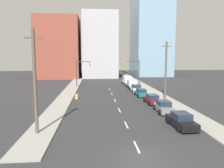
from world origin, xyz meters
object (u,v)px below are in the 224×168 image
at_px(traffic_signal_right, 135,69).
at_px(utility_pole_right_mid, 166,70).
at_px(sedan_black, 181,121).
at_px(sedan_gray, 164,107).
at_px(traffic_signal_left, 80,70).
at_px(sedan_teal, 141,93).
at_px(utility_pole_left_near, 35,82).
at_px(box_truck_blue, 132,84).
at_px(box_truck_tan, 127,80).
at_px(sedan_maroon, 152,99).
at_px(traffic_barrel, 77,97).
at_px(sedan_white, 136,89).

relative_size(traffic_signal_right, utility_pole_right_mid, 0.66).
height_order(traffic_signal_right, utility_pole_right_mid, utility_pole_right_mid).
xyz_separation_m(sedan_black, sedan_gray, (0.13, 6.18, 0.01)).
bearing_deg(traffic_signal_left, sedan_teal, -49.26).
bearing_deg(traffic_signal_left, utility_pole_left_near, -93.60).
relative_size(traffic_signal_right, box_truck_blue, 1.17).
relative_size(sedan_teal, box_truck_blue, 0.77).
bearing_deg(sedan_teal, box_truck_tan, 89.07).
bearing_deg(traffic_signal_left, traffic_signal_right, 0.00).
height_order(traffic_signal_right, sedan_black, traffic_signal_right).
bearing_deg(sedan_black, box_truck_blue, 88.27).
xyz_separation_m(sedan_teal, box_truck_blue, (0.12, 10.74, 0.28)).
height_order(sedan_black, sedan_gray, sedan_gray).
relative_size(utility_pole_right_mid, box_truck_blue, 1.77).
relative_size(sedan_maroon, box_truck_blue, 0.79).
bearing_deg(traffic_barrel, traffic_signal_left, 91.07).
xyz_separation_m(traffic_signal_right, sedan_maroon, (-1.08, -20.36, -3.48)).
bearing_deg(sedan_maroon, traffic_signal_right, 85.15).
distance_m(sedan_maroon, sedan_white, 11.50).
bearing_deg(utility_pole_right_mid, sedan_teal, 130.89).
height_order(sedan_gray, sedan_maroon, sedan_gray).
distance_m(traffic_signal_left, sedan_teal, 18.78).
bearing_deg(sedan_maroon, utility_pole_left_near, -140.90).
xyz_separation_m(utility_pole_left_near, sedan_teal, (14.11, 18.94, -4.40)).
bearing_deg(traffic_signal_left, traffic_barrel, -88.93).
distance_m(traffic_signal_right, box_truck_blue, 4.77).
relative_size(utility_pole_left_near, box_truck_tan, 1.82).
bearing_deg(traffic_barrel, sedan_teal, 9.72).
bearing_deg(box_truck_blue, sedan_black, -89.76).
height_order(sedan_teal, box_truck_tan, box_truck_tan).
distance_m(sedan_black, sedan_gray, 6.18).
xyz_separation_m(traffic_signal_left, sedan_gray, (12.49, -25.79, -3.44)).
bearing_deg(traffic_signal_right, sedan_teal, -95.98).
height_order(utility_pole_left_near, utility_pole_right_mid, utility_pole_left_near).
bearing_deg(sedan_gray, box_truck_tan, 92.78).
bearing_deg(sedan_teal, utility_pole_right_mid, -50.09).
height_order(utility_pole_left_near, box_truck_tan, utility_pole_left_near).
bearing_deg(traffic_barrel, sedan_black, -52.95).
bearing_deg(box_truck_blue, utility_pole_right_mid, -77.94).
height_order(utility_pole_right_mid, sedan_maroon, utility_pole_right_mid).
bearing_deg(sedan_white, box_truck_tan, 89.24).
xyz_separation_m(traffic_signal_right, sedan_gray, (-1.01, -25.79, -3.44)).
height_order(traffic_signal_left, utility_pole_right_mid, utility_pole_right_mid).
bearing_deg(sedan_teal, utility_pole_left_near, -127.67).
height_order(sedan_maroon, box_truck_tan, box_truck_tan).
height_order(utility_pole_right_mid, sedan_gray, utility_pole_right_mid).
relative_size(utility_pole_left_near, sedan_teal, 2.29).
bearing_deg(sedan_maroon, utility_pole_right_mid, 40.45).
height_order(sedan_gray, box_truck_tan, box_truck_tan).
bearing_deg(sedan_gray, sedan_white, 93.34).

